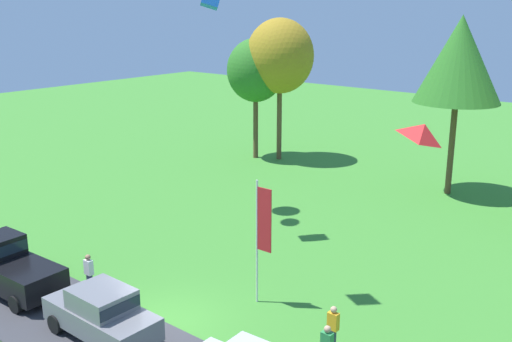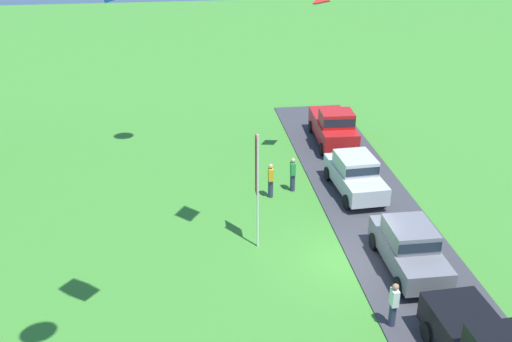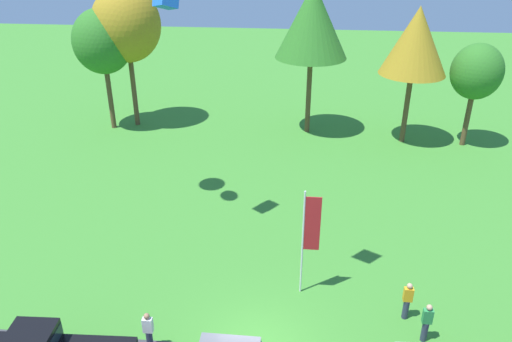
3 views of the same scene
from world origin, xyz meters
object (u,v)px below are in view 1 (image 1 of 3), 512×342
(flag_banner, at_px, (262,228))
(kite_diamond_over_trees, at_px, (424,132))
(car_sedan_far_end, at_px, (102,312))
(tree_far_right, at_px, (256,71))
(car_pickup_near_entrance, at_px, (8,265))
(tree_far_left, at_px, (280,56))
(person_watching_sky, at_px, (333,330))
(person_beside_suv, at_px, (89,274))
(tree_center_back, at_px, (459,60))

(flag_banner, bearing_deg, kite_diamond_over_trees, -27.72)
(car_sedan_far_end, bearing_deg, tree_far_right, 117.80)
(car_pickup_near_entrance, bearing_deg, tree_far_left, 100.94)
(person_watching_sky, relative_size, tree_far_left, 0.17)
(tree_far_left, height_order, flag_banner, tree_far_left)
(flag_banner, xyz_separation_m, kite_diamond_over_trees, (7.81, -4.10, 5.32))
(tree_far_right, distance_m, flag_banner, 23.04)
(person_beside_suv, height_order, tree_far_right, tree_far_right)
(tree_far_left, xyz_separation_m, kite_diamond_over_trees, (20.87, -22.34, 0.90))
(tree_far_right, relative_size, kite_diamond_over_trees, 10.46)
(person_watching_sky, height_order, kite_diamond_over_trees, kite_diamond_over_trees)
(tree_far_left, bearing_deg, flag_banner, -54.38)
(car_pickup_near_entrance, bearing_deg, person_beside_suv, 33.84)
(tree_center_back, bearing_deg, tree_far_right, -177.58)
(car_sedan_far_end, xyz_separation_m, tree_center_back, (2.58, 23.51, 6.99))
(tree_far_left, distance_m, tree_center_back, 13.06)
(person_beside_suv, bearing_deg, tree_far_right, 112.93)
(tree_far_right, bearing_deg, flag_banner, -49.97)
(tree_far_right, relative_size, tree_far_left, 0.86)
(car_sedan_far_end, xyz_separation_m, tree_far_left, (-10.47, 23.67, 6.49))
(tree_far_right, bearing_deg, tree_far_left, 26.14)
(tree_center_back, bearing_deg, person_beside_suv, -104.59)
(person_watching_sky, height_order, tree_far_right, tree_far_right)
(car_sedan_far_end, relative_size, person_beside_suv, 2.58)
(person_watching_sky, relative_size, tree_center_back, 0.16)
(car_sedan_far_end, xyz_separation_m, flag_banner, (2.59, 5.44, 2.07))
(person_beside_suv, bearing_deg, tree_center_back, 75.41)
(flag_banner, bearing_deg, tree_far_left, 125.62)
(car_pickup_near_entrance, distance_m, person_beside_suv, 3.33)
(car_pickup_near_entrance, bearing_deg, kite_diamond_over_trees, 5.24)
(person_beside_suv, height_order, flag_banner, flag_banner)
(car_sedan_far_end, height_order, tree_far_right, tree_far_right)
(car_sedan_far_end, bearing_deg, tree_center_back, 83.75)
(tree_center_back, xyz_separation_m, flag_banner, (0.02, -18.07, -4.92))
(tree_far_left, bearing_deg, person_watching_sky, -48.80)
(flag_banner, relative_size, kite_diamond_over_trees, 5.83)
(kite_diamond_over_trees, bearing_deg, flag_banner, 152.28)
(tree_center_back, bearing_deg, flag_banner, -89.95)
(person_beside_suv, height_order, person_watching_sky, same)
(car_sedan_far_end, distance_m, kite_diamond_over_trees, 12.83)
(car_sedan_far_end, xyz_separation_m, tree_far_right, (-12.07, 22.89, 5.44))
(tree_far_right, bearing_deg, kite_diamond_over_trees, -43.81)
(flag_banner, height_order, kite_diamond_over_trees, kite_diamond_over_trees)
(car_sedan_far_end, height_order, person_watching_sky, car_sedan_far_end)
(person_beside_suv, xyz_separation_m, kite_diamond_over_trees, (13.50, -0.36, 7.56))
(car_sedan_far_end, height_order, flag_banner, flag_banner)
(person_watching_sky, bearing_deg, car_sedan_far_end, -146.92)
(tree_far_right, bearing_deg, car_sedan_far_end, -62.20)
(tree_far_left, height_order, tree_center_back, tree_center_back)
(car_sedan_far_end, bearing_deg, person_beside_suv, 151.32)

